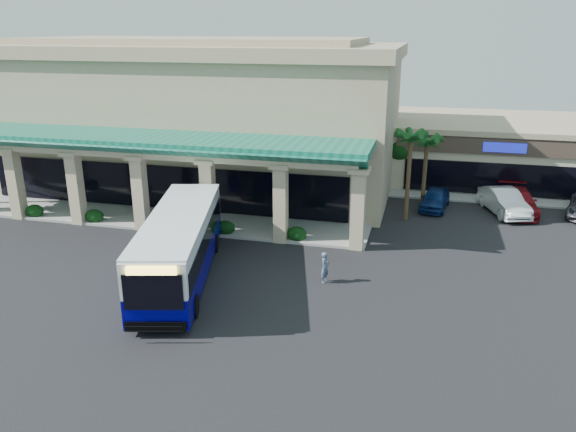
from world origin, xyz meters
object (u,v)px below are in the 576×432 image
(transit_bus, at_px, (180,247))
(car_silver, at_px, (435,199))
(car_red, at_px, (518,201))
(car_white, at_px, (504,202))
(pedestrian, at_px, (325,267))

(transit_bus, distance_m, car_silver, 19.47)
(car_silver, height_order, car_red, car_red)
(transit_bus, distance_m, car_white, 22.64)
(transit_bus, bearing_deg, car_silver, 36.17)
(pedestrian, bearing_deg, transit_bus, 115.61)
(transit_bus, distance_m, pedestrian, 7.31)
(pedestrian, bearing_deg, car_white, -20.62)
(transit_bus, height_order, car_silver, transit_bus)
(pedestrian, xyz_separation_m, car_white, (9.83, 13.65, 0.05))
(car_white, bearing_deg, car_red, 11.15)
(transit_bus, bearing_deg, pedestrian, -3.69)
(transit_bus, relative_size, car_red, 2.22)
(pedestrian, height_order, car_white, car_white)
(car_white, relative_size, car_red, 0.94)
(transit_bus, xyz_separation_m, car_silver, (12.41, 14.97, -0.98))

